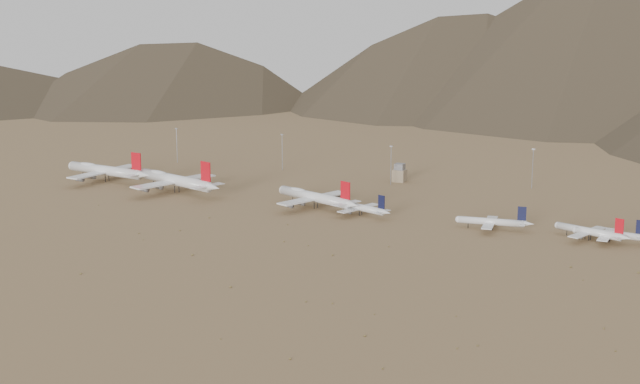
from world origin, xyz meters
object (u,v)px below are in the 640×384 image
at_px(narrowbody_b, 493,222).
at_px(widebody_east, 315,197).
at_px(widebody_west, 106,170).
at_px(control_tower, 400,174).
at_px(widebody_centre, 176,180).
at_px(narrowbody_a, 361,208).

bearing_deg(narrowbody_b, widebody_east, 169.03).
distance_m(widebody_west, control_tower, 193.96).
bearing_deg(control_tower, widebody_west, -155.37).
bearing_deg(narrowbody_b, control_tower, 123.72).
bearing_deg(widebody_centre, narrowbody_a, 14.56).
relative_size(narrowbody_b, control_tower, 3.38).
xyz_separation_m(widebody_east, narrowbody_a, (30.82, -5.54, -2.13)).
bearing_deg(widebody_centre, narrowbody_b, 15.63).
bearing_deg(widebody_centre, widebody_east, 16.63).
xyz_separation_m(widebody_centre, control_tower, (115.05, 90.57, -2.61)).
bearing_deg(narrowbody_b, narrowbody_a, 171.78).
distance_m(narrowbody_b, control_tower, 132.79).
height_order(widebody_west, widebody_centre, widebody_centre).
distance_m(widebody_east, narrowbody_a, 31.39).
relative_size(widebody_centre, control_tower, 6.22).
xyz_separation_m(widebody_west, widebody_centre, (61.26, -9.75, 0.41)).
height_order(widebody_centre, narrowbody_b, widebody_centre).
relative_size(widebody_west, control_tower, 6.09).
distance_m(narrowbody_a, control_tower, 99.81).
distance_m(widebody_west, widebody_east, 158.73).
height_order(widebody_centre, narrowbody_a, widebody_centre).
xyz_separation_m(widebody_east, control_tower, (18.08, 93.45, -1.26)).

